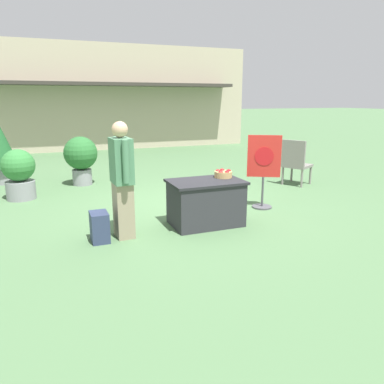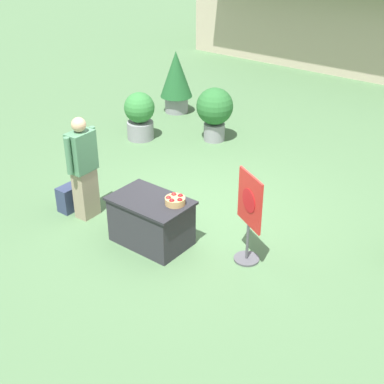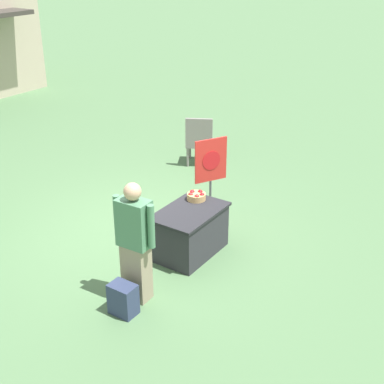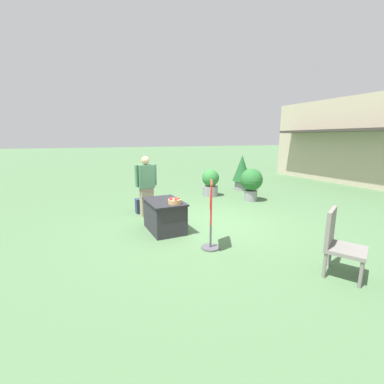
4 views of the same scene
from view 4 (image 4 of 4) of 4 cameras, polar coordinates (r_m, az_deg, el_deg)
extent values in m
plane|color=#4C7047|center=(6.48, 3.24, -7.31)|extent=(120.00, 120.00, 0.00)
cube|color=#2D2D33|center=(6.04, -6.12, -5.43)|extent=(1.08, 0.71, 0.68)
cube|color=#242428|center=(5.94, -6.20, -2.14)|extent=(1.15, 0.76, 0.04)
cylinder|color=tan|center=(5.64, -3.88, -2.13)|extent=(0.28, 0.28, 0.10)
sphere|color=#A30F14|center=(5.54, -3.63, -1.94)|extent=(0.08, 0.08, 0.08)
sphere|color=red|center=(5.64, -2.96, -1.69)|extent=(0.08, 0.08, 0.08)
sphere|color=red|center=(5.71, -3.61, -1.52)|extent=(0.08, 0.08, 0.08)
sphere|color=red|center=(5.68, -4.69, -1.63)|extent=(0.08, 0.08, 0.08)
sphere|color=red|center=(5.58, -4.70, -1.86)|extent=(0.08, 0.08, 0.08)
cube|color=gray|center=(7.22, -10.00, -2.16)|extent=(0.26, 0.35, 0.80)
cube|color=#4C7F5B|center=(7.08, -10.20, 3.46)|extent=(0.28, 0.43, 0.63)
sphere|color=tan|center=(7.04, -10.33, 6.94)|extent=(0.22, 0.22, 0.22)
cylinder|color=#4C7F5B|center=(7.16, -8.22, 3.82)|extent=(0.09, 0.09, 0.58)
cylinder|color=#4C7F5B|center=(7.01, -12.24, 3.50)|extent=(0.09, 0.09, 0.58)
cube|color=#2D3856|center=(7.59, -11.13, -3.00)|extent=(0.24, 0.34, 0.42)
cylinder|color=#4C4C51|center=(5.18, 4.11, -12.21)|extent=(0.36, 0.36, 0.03)
cylinder|color=#4C4C51|center=(5.07, 4.16, -9.21)|extent=(0.04, 0.04, 0.55)
cube|color=red|center=(4.87, 4.27, -2.06)|extent=(0.54, 0.31, 0.75)
cylinder|color=red|center=(4.87, 4.04, -2.06)|extent=(0.30, 0.16, 0.33)
cylinder|color=gray|center=(4.99, 33.78, -12.86)|extent=(0.05, 0.05, 0.41)
cylinder|color=gray|center=(4.56, 33.41, -15.10)|extent=(0.05, 0.05, 0.41)
cylinder|color=gray|center=(5.02, 28.33, -12.12)|extent=(0.05, 0.05, 0.41)
cylinder|color=gray|center=(4.59, 27.40, -14.26)|extent=(0.05, 0.05, 0.41)
cube|color=gray|center=(4.69, 31.04, -10.93)|extent=(0.74, 0.74, 0.06)
cube|color=gray|center=(4.61, 28.43, -6.82)|extent=(0.31, 0.51, 0.58)
cylinder|color=gray|center=(10.95, 10.90, 1.47)|extent=(0.55, 0.55, 0.39)
cone|color=#1E5628|center=(10.85, 11.05, 5.22)|extent=(0.75, 0.75, 1.06)
cylinder|color=gray|center=(9.12, 12.91, -0.77)|extent=(0.44, 0.44, 0.36)
sphere|color=#28662D|center=(9.02, 13.07, 2.70)|extent=(0.76, 0.76, 0.76)
cylinder|color=gray|center=(9.67, 4.10, 0.23)|extent=(0.56, 0.56, 0.37)
sphere|color=#337A38|center=(9.59, 4.14, 3.16)|extent=(0.63, 0.63, 0.63)
camera|label=1|loc=(8.45, -48.91, 6.68)|focal=35.00mm
camera|label=2|loc=(3.88, -105.53, 34.05)|focal=50.00mm
camera|label=3|loc=(11.60, -37.41, 20.21)|focal=50.00mm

